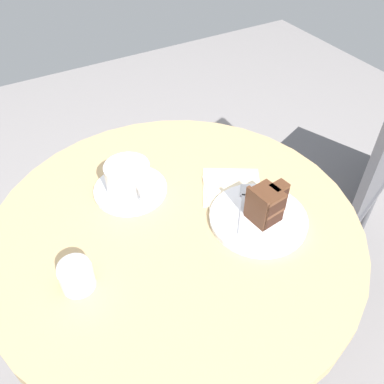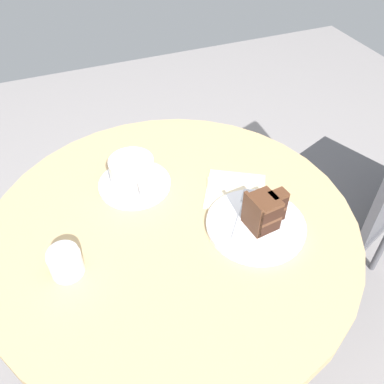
{
  "view_description": "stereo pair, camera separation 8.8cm",
  "coord_description": "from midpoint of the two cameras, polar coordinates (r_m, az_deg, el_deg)",
  "views": [
    {
      "loc": [
        0.53,
        -0.26,
        1.33
      ],
      "look_at": [
        -0.03,
        0.06,
        0.72
      ],
      "focal_mm": 38.0,
      "sensor_mm": 36.0,
      "label": 1
    },
    {
      "loc": [
        0.56,
        -0.18,
        1.33
      ],
      "look_at": [
        -0.03,
        0.06,
        0.72
      ],
      "focal_mm": 38.0,
      "sensor_mm": 36.0,
      "label": 2
    }
  ],
  "objects": [
    {
      "name": "cafe_table",
      "position": [
        0.96,
        -4.85,
        -9.03
      ],
      "size": [
        0.8,
        0.8,
        0.68
      ],
      "color": "tan",
      "rests_on": "ground"
    },
    {
      "name": "cake_plate",
      "position": [
        0.88,
        6.47,
        -3.84
      ],
      "size": [
        0.21,
        0.21,
        0.01
      ],
      "color": "white",
      "rests_on": "cafe_table"
    },
    {
      "name": "napkin",
      "position": [
        0.94,
        3.0,
        0.27
      ],
      "size": [
        0.19,
        0.18,
        0.0
      ],
      "rotation": [
        0.0,
        0.0,
        5.74
      ],
      "color": "beige",
      "rests_on": "cafe_table"
    },
    {
      "name": "teaspoon",
      "position": [
        0.99,
        -11.11,
        2.63
      ],
      "size": [
        0.02,
        0.09,
        0.0
      ],
      "rotation": [
        0.0,
        0.0,
        1.53
      ],
      "color": "#B7B7BC",
      "rests_on": "saucer"
    },
    {
      "name": "coffee_cup",
      "position": [
        0.93,
        -11.63,
        1.84
      ],
      "size": [
        0.14,
        0.1,
        0.07
      ],
      "color": "white",
      "rests_on": "saucer"
    },
    {
      "name": "fork",
      "position": [
        0.9,
        4.42,
        -1.48
      ],
      "size": [
        0.13,
        0.11,
        0.0
      ],
      "rotation": [
        0.0,
        0.0,
        2.47
      ],
      "color": "#B7B7BC",
      "rests_on": "cake_plate"
    },
    {
      "name": "ground_plane",
      "position": [
        1.46,
        -3.42,
        -23.03
      ],
      "size": [
        4.4,
        4.4,
        0.01
      ],
      "primitive_type": "cube",
      "color": "gray",
      "rests_on": "ground"
    },
    {
      "name": "sugar_pot",
      "position": [
        0.79,
        -19.15,
        -11.07
      ],
      "size": [
        0.06,
        0.06,
        0.07
      ],
      "color": "white",
      "rests_on": "cafe_table"
    },
    {
      "name": "cafe_chair",
      "position": [
        1.34,
        20.35,
        4.26
      ],
      "size": [
        0.49,
        0.49,
        0.94
      ],
      "rotation": [
        0.0,
        0.0,
        5.08
      ],
      "color": "#4C4C51",
      "rests_on": "ground"
    },
    {
      "name": "saucer",
      "position": [
        0.96,
        -11.24,
        0.24
      ],
      "size": [
        0.17,
        0.17,
        0.01
      ],
      "color": "white",
      "rests_on": "cafe_table"
    },
    {
      "name": "cake_slice",
      "position": [
        0.85,
        7.51,
        -1.81
      ],
      "size": [
        0.07,
        0.09,
        0.08
      ],
      "rotation": [
        0.0,
        0.0,
        1.69
      ],
      "color": "black",
      "rests_on": "cake_plate"
    }
  ]
}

